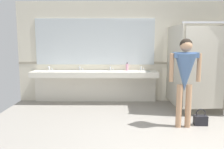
{
  "coord_description": "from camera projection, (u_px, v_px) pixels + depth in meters",
  "views": [
    {
      "loc": [
        -1.23,
        -3.53,
        1.63
      ],
      "look_at": [
        -1.28,
        1.14,
        0.96
      ],
      "focal_mm": 37.43,
      "sensor_mm": 36.0,
      "label": 1
    }
  ],
  "objects": [
    {
      "name": "ground_plane",
      "position": [
        191.0,
        147.0,
        3.72
      ],
      "size": [
        7.66,
        6.14,
        0.1
      ],
      "primitive_type": "cube",
      "color": "gray"
    },
    {
      "name": "wall_back",
      "position": [
        160.0,
        52.0,
        6.33
      ],
      "size": [
        7.66,
        0.12,
        2.67
      ],
      "primitive_type": "cube",
      "color": "beige",
      "rests_on": "ground_plane"
    },
    {
      "name": "wall_back_tile_band",
      "position": [
        160.0,
        63.0,
        6.3
      ],
      "size": [
        7.66,
        0.01,
        0.06
      ],
      "primitive_type": "cube",
      "color": "#9E937F",
      "rests_on": "wall_back"
    },
    {
      "name": "vanity_counter",
      "position": [
        95.0,
        80.0,
        6.19
      ],
      "size": [
        3.28,
        0.53,
        0.97
      ],
      "color": "silver",
      "rests_on": "ground_plane"
    },
    {
      "name": "mirror_panel",
      "position": [
        95.0,
        42.0,
        6.23
      ],
      "size": [
        3.18,
        0.02,
        1.22
      ],
      "primitive_type": "cube",
      "color": "silver",
      "rests_on": "wall_back"
    },
    {
      "name": "bathroom_stalls",
      "position": [
        219.0,
        66.0,
        5.41
      ],
      "size": [
        2.05,
        1.38,
        2.04
      ],
      "color": "#B2AD9E",
      "rests_on": "ground_plane"
    },
    {
      "name": "person_standing",
      "position": [
        185.0,
        72.0,
        4.33
      ],
      "size": [
        0.59,
        0.4,
        1.68
      ],
      "color": "tan",
      "rests_on": "ground_plane"
    },
    {
      "name": "handbag",
      "position": [
        201.0,
        120.0,
        4.56
      ],
      "size": [
        0.25,
        0.14,
        0.33
      ],
      "color": "black",
      "rests_on": "ground_plane"
    },
    {
      "name": "soap_dispenser",
      "position": [
        127.0,
        67.0,
        6.21
      ],
      "size": [
        0.07,
        0.07,
        0.22
      ],
      "color": "#D899B2",
      "rests_on": "vanity_counter"
    }
  ]
}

